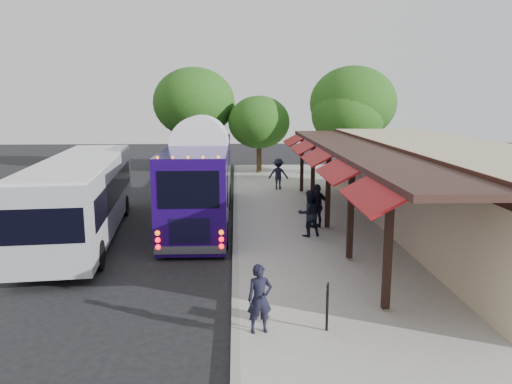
# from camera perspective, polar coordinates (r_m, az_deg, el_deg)

# --- Properties ---
(ground) EXTENTS (90.00, 90.00, 0.00)m
(ground) POSITION_cam_1_polar(r_m,az_deg,el_deg) (16.44, -2.54, -8.43)
(ground) COLOR black
(ground) RESTS_ON ground
(sidewalk) EXTENTS (10.00, 40.00, 0.15)m
(sidewalk) POSITION_cam_1_polar(r_m,az_deg,el_deg) (20.83, 11.42, -4.30)
(sidewalk) COLOR #9E9B93
(sidewalk) RESTS_ON ground
(curb) EXTENTS (0.20, 40.00, 0.16)m
(curb) POSITION_cam_1_polar(r_m,az_deg,el_deg) (20.24, -2.37, -4.53)
(curb) COLOR gray
(curb) RESTS_ON ground
(station_shelter) EXTENTS (8.15, 20.00, 3.60)m
(station_shelter) POSITION_cam_1_polar(r_m,az_deg,el_deg) (21.51, 20.38, 0.55)
(station_shelter) COLOR tan
(station_shelter) RESTS_ON ground
(coach_bus) EXTENTS (2.50, 11.62, 3.70)m
(coach_bus) POSITION_cam_1_polar(r_m,az_deg,el_deg) (22.08, -6.30, 1.76)
(coach_bus) COLOR #21085E
(coach_bus) RESTS_ON ground
(city_bus) EXTENTS (3.74, 11.78, 3.11)m
(city_bus) POSITION_cam_1_polar(r_m,az_deg,el_deg) (20.44, -19.21, -0.24)
(city_bus) COLOR #95989D
(city_bus) RESTS_ON ground
(ped_a) EXTENTS (0.64, 0.48, 1.58)m
(ped_a) POSITION_cam_1_polar(r_m,az_deg,el_deg) (11.44, 0.43, -12.11)
(ped_a) COLOR black
(ped_a) RESTS_ON sidewalk
(ped_b) EXTENTS (1.04, 0.91, 1.80)m
(ped_b) POSITION_cam_1_polar(r_m,az_deg,el_deg) (19.18, 6.05, -2.43)
(ped_b) COLOR black
(ped_b) RESTS_ON sidewalk
(ped_c) EXTENTS (1.13, 0.96, 1.81)m
(ped_c) POSITION_cam_1_polar(r_m,az_deg,el_deg) (20.49, 7.03, -1.59)
(ped_c) COLOR black
(ped_c) RESTS_ON sidewalk
(ped_d) EXTENTS (1.28, 0.91, 1.80)m
(ped_d) POSITION_cam_1_polar(r_m,az_deg,el_deg) (29.04, 2.58, 2.07)
(ped_d) COLOR black
(ped_d) RESTS_ON sidewalk
(sign_board) EXTENTS (0.15, 0.48, 1.07)m
(sign_board) POSITION_cam_1_polar(r_m,az_deg,el_deg) (11.63, 8.14, -12.18)
(sign_board) COLOR black
(sign_board) RESTS_ON sidewalk
(tree_left) EXTENTS (4.36, 4.36, 5.58)m
(tree_left) POSITION_cam_1_polar(r_m,az_deg,el_deg) (35.51, 0.35, 7.96)
(tree_left) COLOR #382314
(tree_left) RESTS_ON ground
(tree_mid) EXTENTS (5.00, 5.00, 6.40)m
(tree_mid) POSITION_cam_1_polar(r_m,az_deg,el_deg) (34.57, 10.51, 8.62)
(tree_mid) COLOR #382314
(tree_mid) RESTS_ON ground
(tree_right) EXTENTS (5.92, 5.92, 7.58)m
(tree_right) POSITION_cam_1_polar(r_m,az_deg,el_deg) (35.30, 11.00, 9.93)
(tree_right) COLOR #382314
(tree_right) RESTS_ON ground
(tree_far) EXTENTS (5.96, 5.96, 7.63)m
(tree_far) POSITION_cam_1_polar(r_m,az_deg,el_deg) (37.19, -7.10, 10.11)
(tree_far) COLOR #382314
(tree_far) RESTS_ON ground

